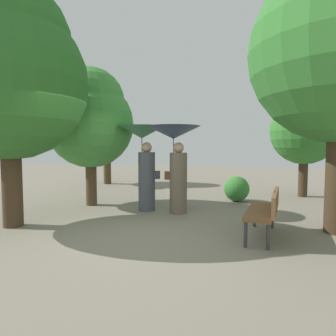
% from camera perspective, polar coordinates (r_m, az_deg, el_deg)
% --- Properties ---
extents(ground_plane, '(40.00, 40.00, 0.00)m').
position_cam_1_polar(ground_plane, '(5.56, -7.26, -12.71)').
color(ground_plane, gray).
extents(person_left, '(1.17, 1.17, 2.12)m').
position_cam_1_polar(person_left, '(7.49, -4.63, 3.23)').
color(person_left, '#474C56').
rests_on(person_left, ground).
extents(person_right, '(1.30, 1.30, 2.10)m').
position_cam_1_polar(person_right, '(7.17, 1.38, 3.58)').
color(person_right, '#6B5B4C').
rests_on(person_right, ground).
extents(park_bench, '(0.67, 1.55, 0.83)m').
position_cam_1_polar(park_bench, '(5.57, 18.18, -7.42)').
color(park_bench, '#38383D').
rests_on(park_bench, ground).
extents(tree_near_left, '(2.24, 2.24, 3.96)m').
position_cam_1_polar(tree_near_left, '(13.21, -11.65, 8.38)').
color(tree_near_left, '#4C3823').
rests_on(tree_near_left, ground).
extents(tree_near_right, '(2.12, 2.12, 3.52)m').
position_cam_1_polar(tree_near_right, '(10.51, 24.65, 7.42)').
color(tree_near_right, '#42301E').
rests_on(tree_near_right, ground).
extents(tree_mid_left, '(3.06, 3.06, 4.86)m').
position_cam_1_polar(tree_mid_left, '(6.87, -28.28, 16.30)').
color(tree_mid_left, '#42301E').
rests_on(tree_mid_left, ground).
extents(tree_far_back, '(2.35, 2.35, 3.74)m').
position_cam_1_polar(tree_far_back, '(8.45, -14.66, 9.34)').
color(tree_far_back, '#4C3823').
rests_on(tree_far_back, ground).
extents(bush_path_left, '(0.54, 0.54, 0.54)m').
position_cam_1_polar(bush_path_left, '(11.56, -4.07, -2.58)').
color(bush_path_left, '#4C9338').
rests_on(bush_path_left, ground).
extents(bush_path_right, '(0.74, 0.74, 0.74)m').
position_cam_1_polar(bush_path_right, '(9.02, 12.98, -3.90)').
color(bush_path_right, '#387F33').
rests_on(bush_path_right, ground).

